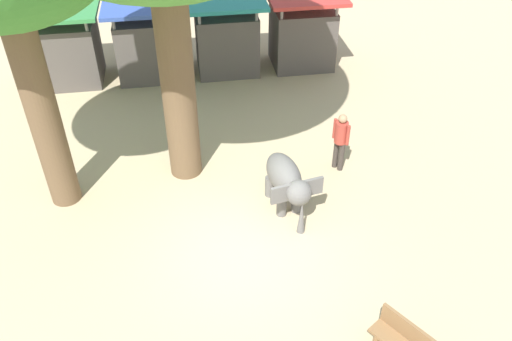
# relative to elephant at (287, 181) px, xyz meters

# --- Properties ---
(ground_plane) EXTENTS (60.00, 60.00, 0.00)m
(ground_plane) POSITION_rel_elephant_xyz_m (-1.23, -1.16, -0.81)
(ground_plane) COLOR tan
(elephant) EXTENTS (1.23, 1.86, 1.27)m
(elephant) POSITION_rel_elephant_xyz_m (0.00, 0.00, 0.00)
(elephant) COLOR slate
(elephant) RESTS_ON ground_plane
(person_handler) EXTENTS (0.32, 0.44, 1.62)m
(person_handler) POSITION_rel_elephant_xyz_m (1.65, 1.31, 0.13)
(person_handler) COLOR #3F3833
(person_handler) RESTS_ON ground_plane
(market_stall_green) EXTENTS (2.50, 2.50, 2.52)m
(market_stall_green) POSITION_rel_elephant_xyz_m (-5.73, 7.42, 0.32)
(market_stall_green) COLOR #59514C
(market_stall_green) RESTS_ON ground_plane
(market_stall_blue) EXTENTS (2.50, 2.50, 2.52)m
(market_stall_blue) POSITION_rel_elephant_xyz_m (-3.13, 7.42, 0.32)
(market_stall_blue) COLOR #59514C
(market_stall_blue) RESTS_ON ground_plane
(market_stall_teal) EXTENTS (2.50, 2.50, 2.52)m
(market_stall_teal) POSITION_rel_elephant_xyz_m (-0.53, 7.42, 0.32)
(market_stall_teal) COLOR #59514C
(market_stall_teal) RESTS_ON ground_plane
(market_stall_red) EXTENTS (2.50, 2.50, 2.52)m
(market_stall_red) POSITION_rel_elephant_xyz_m (2.07, 7.42, 0.32)
(market_stall_red) COLOR #59514C
(market_stall_red) RESTS_ON ground_plane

